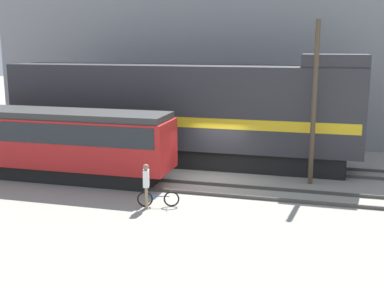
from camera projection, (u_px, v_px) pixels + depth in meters
ground_plane at (213, 181)px, 22.37m from camera, size 120.00×120.00×0.00m
track_near at (205, 188)px, 20.95m from camera, size 60.00×1.50×0.14m
track_far at (225, 164)px, 25.10m from camera, size 60.00×1.50×0.14m
building_backdrop at (252, 42)px, 31.87m from camera, size 34.27×6.00×12.75m
freight_locomotive at (182, 113)px, 25.17m from camera, size 18.37×3.04×5.78m
streetcar at (48, 139)px, 22.54m from camera, size 11.91×2.54×3.24m
bicycle at (158, 199)px, 18.76m from camera, size 1.61×0.62×0.68m
person at (146, 181)px, 18.46m from camera, size 0.31×0.41×1.76m
utility_pole_left at (314, 104)px, 21.16m from camera, size 0.21×0.21×7.28m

